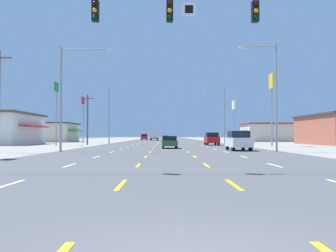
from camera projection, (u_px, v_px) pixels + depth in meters
ground_plane at (167, 143)px, 70.50m from camera, size 572.00×572.00×0.00m
lot_apron_left at (36, 143)px, 70.28m from camera, size 28.00×440.00×0.01m
lot_apron_right at (296, 143)px, 70.73m from camera, size 28.00×440.00×0.01m
lane_markings at (166, 141)px, 108.99m from camera, size 10.64×227.60×0.01m
signal_span_wire at (174, 58)px, 16.59m from camera, size 24.93×0.53×8.77m
suv_far_right_nearest at (238, 140)px, 37.82m from camera, size 1.98×4.90×1.98m
sedan_center_turn_near at (170, 142)px, 44.22m from camera, size 1.80×4.50×1.46m
suv_far_right_mid at (212, 139)px, 58.49m from camera, size 1.98×4.90×1.98m
sedan_center_turn_midfar at (165, 138)px, 104.26m from camera, size 1.80×4.50×1.46m
box_truck_inner_left_far at (154, 134)px, 113.13m from camera, size 2.40×7.20×3.23m
suv_far_left_farther at (144, 137)px, 118.49m from camera, size 1.98×4.90×1.98m
storefront_left_row_1 at (1, 129)px, 62.33m from camera, size 11.60×16.04×5.32m
storefront_left_row_2 at (48, 132)px, 87.75m from camera, size 13.53×13.69×4.49m
storefront_right_row_2 at (269, 132)px, 92.97m from camera, size 13.79×11.77×4.54m
pole_sign_left_row_1 at (56, 100)px, 56.90m from camera, size 0.24×1.73×9.65m
pole_sign_left_row_2 at (83, 109)px, 75.98m from camera, size 0.24×2.01×9.39m
pole_sign_right_row_1 at (272, 92)px, 52.68m from camera, size 0.24×1.90×10.31m
pole_sign_right_row_2 at (234, 110)px, 76.94m from camera, size 0.24×2.38×8.74m
streetlight_left_row_0 at (67, 90)px, 34.87m from camera, size 4.95×0.26×9.89m
streetlight_right_row_0 at (273, 90)px, 35.05m from camera, size 3.54×0.26×10.23m
streetlight_left_row_1 at (112, 111)px, 65.12m from camera, size 4.85×0.26×9.79m
streetlight_right_row_1 at (222, 112)px, 65.30m from camera, size 3.75×0.26×9.68m
utility_pole_left_row_1 at (87, 119)px, 60.33m from camera, size 2.20×0.26×8.16m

